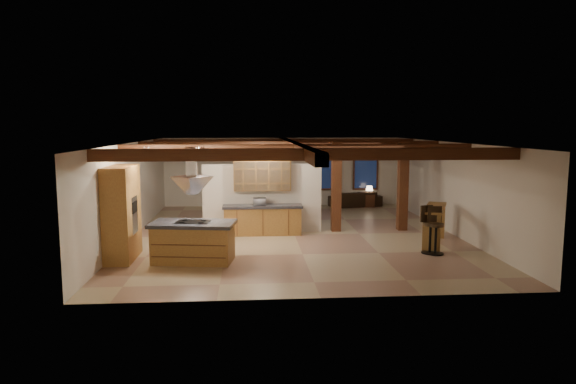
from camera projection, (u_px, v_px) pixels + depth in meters
name	position (u px, v px, depth m)	size (l,w,h in m)	color
ground	(295.00, 235.00, 16.18)	(12.00, 12.00, 0.00)	tan
room_walls	(295.00, 179.00, 15.95)	(12.00, 12.00, 12.00)	beige
ceiling_beams	(295.00, 147.00, 15.82)	(10.00, 12.00, 0.28)	#3B160E
timber_posts	(370.00, 177.00, 16.63)	(2.50, 0.30, 2.90)	#3B160E
partition_wall	(262.00, 198.00, 16.46)	(3.80, 0.18, 2.20)	beige
pantry_cabinet	(122.00, 213.00, 13.11)	(0.67, 1.60, 2.40)	olive
back_counter	(263.00, 220.00, 16.15)	(2.50, 0.66, 0.94)	olive
upper_display_cabinet	(262.00, 176.00, 16.18)	(1.80, 0.36, 0.95)	olive
range_hood	(192.00, 192.00, 12.76)	(1.10, 1.10, 1.40)	silver
back_windows	(347.00, 170.00, 22.06)	(2.70, 0.07, 1.70)	#3B160E
framed_art	(247.00, 166.00, 21.72)	(0.65, 0.05, 0.85)	#3B160E
recessed_cans	(207.00, 146.00, 13.71)	(3.16, 2.46, 0.03)	silver
kitchen_island	(193.00, 242.00, 12.93)	(2.22, 1.40, 1.03)	olive
dining_table	(286.00, 212.00, 18.51)	(1.87, 1.04, 0.66)	#401F10
sofa	(355.00, 199.00, 21.81)	(2.17, 0.85, 0.63)	black
microwave	(260.00, 202.00, 16.07)	(0.41, 0.28, 0.23)	silver
bar_counter	(434.00, 219.00, 14.77)	(1.35, 2.13, 1.10)	olive
side_table	(369.00, 201.00, 21.69)	(0.42, 0.42, 0.53)	#3B160E
table_lamp	(369.00, 188.00, 21.63)	(0.31, 0.31, 0.36)	black
bar_stool_a	(436.00, 230.00, 13.69)	(0.44, 0.45, 1.27)	black
bar_stool_b	(429.00, 229.00, 13.79)	(0.47, 0.48, 1.28)	black
dining_chairs	(286.00, 204.00, 18.47)	(2.42, 2.42, 1.20)	#3B160E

